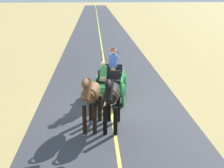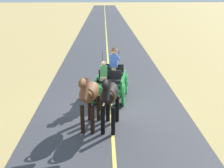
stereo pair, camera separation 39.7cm
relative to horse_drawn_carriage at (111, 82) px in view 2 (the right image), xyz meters
The scene contains 6 objects.
ground_plane 1.22m from the horse_drawn_carriage, 87.79° to the left, with size 200.00×200.00×0.00m, color tan.
road_surface 1.22m from the horse_drawn_carriage, 87.79° to the left, with size 6.41×160.00×0.01m, color #38383D.
road_centre_stripe 1.21m from the horse_drawn_carriage, 87.79° to the left, with size 0.12×160.00×0.00m, color #DBCC4C.
horse_drawn_carriage is the anchor object (origin of this frame).
horse_near_side 3.09m from the horse_drawn_carriage, 87.65° to the left, with size 0.83×2.15×2.21m.
horse_off_side 3.09m from the horse_drawn_carriage, 73.91° to the left, with size 0.84×2.15×2.21m.
Camera 2 is at (0.28, 11.62, 4.93)m, focal length 45.64 mm.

